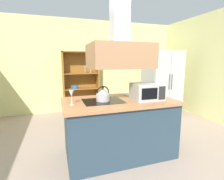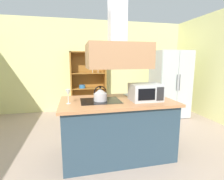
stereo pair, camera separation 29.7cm
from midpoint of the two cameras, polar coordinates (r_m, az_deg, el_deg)
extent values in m
plane|color=tan|center=(2.77, 2.56, -23.12)|extent=(7.80, 7.80, 0.00)
cube|color=beige|center=(5.28, -5.98, 8.02)|extent=(6.00, 0.12, 2.70)
cube|color=#2A3F50|center=(2.80, 4.72, -12.80)|extent=(1.65, 0.91, 0.86)
cube|color=#B5774C|center=(2.66, 4.86, -3.82)|extent=(1.73, 0.99, 0.04)
cube|color=black|center=(2.59, -0.63, -3.66)|extent=(0.60, 0.48, 0.00)
cube|color=#A87751|center=(2.59, 5.08, 11.24)|extent=(0.90, 0.70, 0.36)
cube|color=#BBB6C1|center=(2.69, 5.31, 25.32)|extent=(0.24, 0.24, 0.95)
cube|color=#B4B7B7|center=(4.92, 20.33, 1.92)|extent=(0.90, 0.72, 1.77)
cube|color=#B3BEBF|center=(4.49, 20.50, 1.21)|extent=(0.44, 0.03, 1.73)
cube|color=#B6B8BE|center=(4.75, 25.06, 1.34)|extent=(0.44, 0.03, 1.73)
cylinder|color=#4C4C51|center=(4.56, 22.72, 2.31)|extent=(0.02, 0.02, 0.40)
cylinder|color=#4C4C51|center=(4.60, 23.54, 2.32)|extent=(0.02, 0.02, 0.40)
cube|color=#945F24|center=(5.02, -11.91, 2.43)|extent=(0.04, 0.40, 1.77)
cube|color=#945F24|center=(5.13, -0.79, 2.79)|extent=(0.04, 0.40, 1.77)
cube|color=#945F24|center=(5.02, -6.48, 12.51)|extent=(1.03, 0.40, 0.03)
cube|color=#945F24|center=(5.22, -6.12, -6.59)|extent=(1.03, 0.40, 0.08)
cube|color=#945F24|center=(5.24, -6.53, 2.88)|extent=(1.03, 0.02, 1.77)
cube|color=#945F24|center=(5.08, -6.25, 0.65)|extent=(0.95, 0.36, 0.02)
cube|color=#945F24|center=(5.03, -6.35, 5.63)|extent=(0.95, 0.36, 0.02)
cylinder|color=#2C68A1|center=(5.00, -8.30, 0.90)|extent=(0.18, 0.18, 0.05)
cylinder|color=teal|center=(5.00, -8.32, 1.41)|extent=(0.17, 0.17, 0.05)
cylinder|color=silver|center=(5.00, -4.90, 6.45)|extent=(0.01, 0.01, 0.12)
cone|color=silver|center=(4.99, -4.91, 7.60)|extent=(0.07, 0.07, 0.08)
cylinder|color=silver|center=(5.02, -3.02, 6.49)|extent=(0.01, 0.01, 0.12)
cone|color=silver|center=(5.02, -3.03, 7.63)|extent=(0.07, 0.07, 0.08)
cylinder|color=#BEB9BE|center=(2.58, -0.63, -2.40)|extent=(0.21, 0.21, 0.11)
cone|color=#B3B6B8|center=(2.56, -0.64, -0.37)|extent=(0.20, 0.20, 0.07)
sphere|color=black|center=(2.55, -0.64, 0.75)|extent=(0.03, 0.03, 0.03)
torus|color=black|center=(2.56, -0.64, -0.72)|extent=(0.19, 0.02, 0.19)
cube|color=white|center=(3.05, 10.48, -1.63)|extent=(0.35, 0.26, 0.02)
cube|color=#B7BABF|center=(2.68, 14.30, -0.73)|extent=(0.46, 0.34, 0.26)
cube|color=black|center=(2.50, 14.97, -1.49)|extent=(0.26, 0.01, 0.17)
cube|color=#262628|center=(2.60, 19.10, -1.26)|extent=(0.11, 0.01, 0.20)
cylinder|color=silver|center=(2.47, -11.08, -4.48)|extent=(0.06, 0.06, 0.01)
cylinder|color=silver|center=(2.46, -11.13, -3.16)|extent=(0.01, 0.01, 0.11)
cone|color=silver|center=(2.44, -11.20, -0.87)|extent=(0.08, 0.08, 0.09)
camera|label=1|loc=(0.15, -87.14, 0.49)|focal=27.23mm
camera|label=2|loc=(0.15, 92.86, -0.49)|focal=27.23mm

